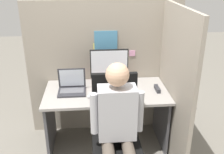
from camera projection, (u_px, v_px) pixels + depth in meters
name	position (u px, v px, depth m)	size (l,w,h in m)	color
cubicle_panel_back	(104.00, 69.00, 3.31)	(1.91, 0.05, 1.70)	gray
cubicle_panel_right	(171.00, 82.00, 2.95)	(0.04, 1.36, 1.70)	gray
desk	(106.00, 105.00, 3.08)	(1.41, 0.72, 0.73)	#9E9993
paper_box	(109.00, 82.00, 3.16)	(0.33, 0.21, 0.06)	red
monitor	(109.00, 65.00, 3.08)	(0.45, 0.20, 0.39)	black
laptop	(72.00, 88.00, 2.97)	(0.31, 0.25, 0.26)	#2D2D33
mouse	(90.00, 96.00, 2.85)	(0.06, 0.05, 0.03)	silver
stapler	(157.00, 89.00, 3.01)	(0.04, 0.16, 0.05)	#2D2D33
carrot_toy	(112.00, 100.00, 2.75)	(0.05, 0.12, 0.05)	orange
office_chair	(116.00, 131.00, 2.55)	(0.52, 0.56, 1.12)	black
person	(118.00, 123.00, 2.31)	(0.48, 0.43, 1.31)	brown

